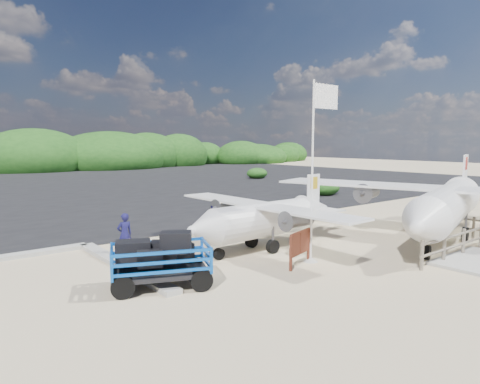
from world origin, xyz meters
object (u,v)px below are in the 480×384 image
object	(u,v)px
signboard	(300,266)
crew_c	(214,224)
crew_a	(125,234)
crew_b	(260,219)
aircraft_large	(210,182)
flagpole	(310,262)
baggage_cart	(161,288)

from	to	relation	value
signboard	crew_c	world-z (taller)	crew_c
crew_a	signboard	bearing A→B (deg)	128.00
crew_b	crew_c	size ratio (longest dim) A/B	0.93
signboard	aircraft_large	xyz separation A→B (m)	(15.39, 27.43, 0.00)
flagpole	crew_c	distance (m)	4.63
flagpole	crew_b	world-z (taller)	flagpole
flagpole	crew_c	world-z (taller)	flagpole
flagpole	crew_a	bearing A→B (deg)	134.49
crew_a	crew_b	xyz separation A→B (m)	(6.27, -0.46, -0.05)
crew_b	aircraft_large	xyz separation A→B (m)	(13.16, 22.90, -0.75)
crew_a	aircraft_large	world-z (taller)	aircraft_large
flagpole	crew_a	size ratio (longest dim) A/B	3.93
flagpole	aircraft_large	xyz separation A→B (m)	(14.67, 27.27, 0.00)
baggage_cart	flagpole	distance (m)	5.48
aircraft_large	crew_a	bearing A→B (deg)	32.44
crew_b	crew_c	xyz separation A→B (m)	(-2.52, 0.07, 0.06)
crew_b	aircraft_large	world-z (taller)	aircraft_large
flagpole	crew_b	distance (m)	4.69
flagpole	aircraft_large	bearing A→B (deg)	61.72
baggage_cart	crew_c	xyz separation A→B (m)	(4.41, 3.58, 0.81)
signboard	crew_b	xyz separation A→B (m)	(2.23, 4.53, 0.75)
flagpole	crew_c	xyz separation A→B (m)	(-1.00, 4.45, 0.81)
signboard	crew_a	bearing A→B (deg)	111.87
flagpole	aircraft_large	distance (m)	30.97
signboard	crew_b	distance (m)	5.10
baggage_cart	crew_a	bearing A→B (deg)	103.20
aircraft_large	baggage_cart	bearing A→B (deg)	36.07
signboard	crew_b	world-z (taller)	crew_b
flagpole	signboard	size ratio (longest dim) A/B	4.15
crew_a	crew_c	xyz separation A→B (m)	(3.75, -0.39, 0.01)
baggage_cart	crew_c	bearing A→B (deg)	61.74
crew_a	crew_b	world-z (taller)	crew_a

